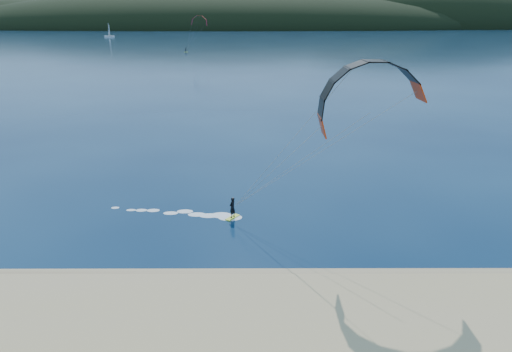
# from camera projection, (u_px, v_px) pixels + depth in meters

# --- Properties ---
(ground) EXTENTS (1800.00, 1800.00, 0.00)m
(ground) POSITION_uv_depth(u_px,v_px,m) (178.00, 327.00, 24.11)
(ground) COLOR #081D3B
(ground) RESTS_ON ground
(wet_sand) EXTENTS (220.00, 2.50, 0.10)m
(wet_sand) POSITION_uv_depth(u_px,v_px,m) (189.00, 280.00, 28.35)
(wet_sand) COLOR #967857
(wet_sand) RESTS_ON ground
(headland) EXTENTS (1200.00, 310.00, 140.00)m
(headland) POSITION_uv_depth(u_px,v_px,m) (252.00, 28.00, 727.94)
(headland) COLOR black
(headland) RESTS_ON ground
(kitesurfer_near) EXTENTS (24.04, 7.25, 13.67)m
(kitesurfer_near) POSITION_uv_depth(u_px,v_px,m) (361.00, 118.00, 30.41)
(kitesurfer_near) COLOR #C0DC19
(kitesurfer_near) RESTS_ON ground
(kitesurfer_far) EXTENTS (12.11, 6.63, 15.17)m
(kitesurfer_far) POSITION_uv_depth(u_px,v_px,m) (199.00, 24.00, 211.28)
(kitesurfer_far) COLOR #C0DC19
(kitesurfer_far) RESTS_ON ground
(sailboat) EXTENTS (8.62, 5.45, 12.10)m
(sailboat) POSITION_uv_depth(u_px,v_px,m) (109.00, 36.00, 394.19)
(sailboat) COLOR white
(sailboat) RESTS_ON ground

